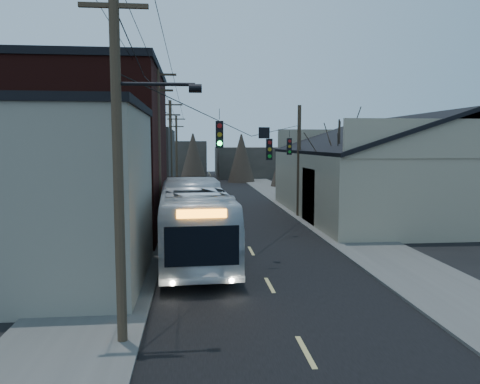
# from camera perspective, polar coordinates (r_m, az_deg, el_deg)

# --- Properties ---
(road_surface) EXTENTS (9.00, 110.00, 0.02)m
(road_surface) POSITION_cam_1_polar(r_m,az_deg,el_deg) (40.38, -1.43, -2.07)
(road_surface) COLOR black
(road_surface) RESTS_ON ground
(sidewalk_left) EXTENTS (4.00, 110.00, 0.12)m
(sidewalk_left) POSITION_cam_1_polar(r_m,az_deg,el_deg) (40.42, -10.66, -2.10)
(sidewalk_left) COLOR #474744
(sidewalk_left) RESTS_ON ground
(sidewalk_right) EXTENTS (4.00, 110.00, 0.12)m
(sidewalk_right) POSITION_cam_1_polar(r_m,az_deg,el_deg) (41.36, 7.59, -1.86)
(sidewalk_right) COLOR #474744
(sidewalk_right) RESTS_ON ground
(building_clapboard) EXTENTS (8.00, 8.00, 7.00)m
(building_clapboard) POSITION_cam_1_polar(r_m,az_deg,el_deg) (19.93, -23.27, -0.66)
(building_clapboard) COLOR gray
(building_clapboard) RESTS_ON ground
(building_brick) EXTENTS (10.00, 12.00, 10.00)m
(building_brick) POSITION_cam_1_polar(r_m,az_deg,el_deg) (30.70, -18.99, 4.44)
(building_brick) COLOR black
(building_brick) RESTS_ON ground
(building_left_far) EXTENTS (9.00, 14.00, 7.00)m
(building_left_far) POSITION_cam_1_polar(r_m,az_deg,el_deg) (46.39, -13.81, 3.12)
(building_left_far) COLOR #332F29
(building_left_far) RESTS_ON ground
(warehouse) EXTENTS (16.16, 20.60, 7.73)m
(warehouse) POSITION_cam_1_polar(r_m,az_deg,el_deg) (38.47, 18.85, 1.24)
(warehouse) COLOR gray
(warehouse) RESTS_ON ground
(building_far_left) EXTENTS (10.00, 12.00, 6.00)m
(building_far_left) POSITION_cam_1_polar(r_m,az_deg,el_deg) (74.99, -8.03, 3.85)
(building_far_left) COLOR #332F29
(building_far_left) RESTS_ON ground
(building_far_right) EXTENTS (12.00, 14.00, 5.00)m
(building_far_right) POSITION_cam_1_polar(r_m,az_deg,el_deg) (80.56, 1.42, 3.69)
(building_far_right) COLOR #332F29
(building_far_right) RESTS_ON ground
(bare_tree) EXTENTS (0.40, 0.40, 7.20)m
(bare_tree) POSITION_cam_1_polar(r_m,az_deg,el_deg) (31.41, 11.87, 2.10)
(bare_tree) COLOR black
(bare_tree) RESTS_ON ground
(utility_lines) EXTENTS (11.24, 45.28, 10.50)m
(utility_lines) POSITION_cam_1_polar(r_m,az_deg,el_deg) (34.03, -5.96, 4.76)
(utility_lines) COLOR #382B1E
(utility_lines) RESTS_ON ground
(bus) EXTENTS (3.76, 13.53, 3.73)m
(bus) POSITION_cam_1_polar(r_m,az_deg,el_deg) (23.58, -5.71, -3.27)
(bus) COLOR silver
(bus) RESTS_ON ground
(parked_car) EXTENTS (1.85, 4.29, 1.38)m
(parked_car) POSITION_cam_1_polar(r_m,az_deg,el_deg) (36.88, -7.72, -1.83)
(parked_car) COLOR #A9ADB1
(parked_car) RESTS_ON ground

